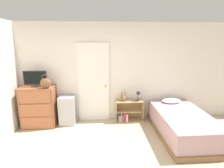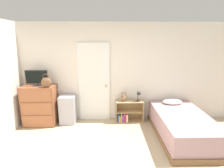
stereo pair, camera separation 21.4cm
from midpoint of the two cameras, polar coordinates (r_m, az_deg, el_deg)
The scene contains 10 objects.
wall_back at distance 4.57m, azimuth -3.85°, elevation 3.55°, with size 10.00×0.06×2.55m.
door_closed at distance 4.58m, azimuth -7.33°, elevation 0.33°, with size 0.81×0.09×2.06m.
dresser at distance 4.78m, azimuth -23.91°, elevation -6.75°, with size 0.80×0.49×1.01m.
tv at distance 4.62m, azimuth -25.01°, elevation 1.66°, with size 0.55×0.16×0.39m.
handbag at distance 4.40m, azimuth -22.18°, elevation 0.28°, with size 0.25×0.14×0.33m.
storage_bin at distance 4.70m, azimuth -15.64°, elevation -8.23°, with size 0.39×0.37×0.73m.
bookshelf at distance 4.74m, azimuth 3.56°, elevation -9.28°, with size 0.73×0.28×0.57m.
teddy_bear at distance 4.56m, azimuth 2.39°, elevation -4.31°, with size 0.16×0.16×0.24m.
desk_lamp at distance 4.55m, azimuth 7.24°, elevation -3.25°, with size 0.13×0.13×0.27m.
bed at distance 4.32m, azimuth 20.56°, elevation -12.10°, with size 1.10×1.90×0.64m.
Camera 1 is at (-0.12, -2.24, 2.11)m, focal length 28.00 mm.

